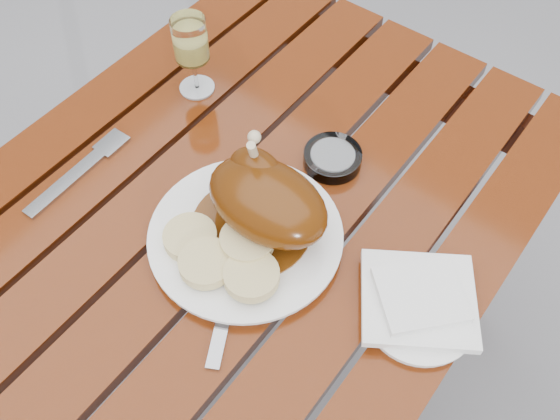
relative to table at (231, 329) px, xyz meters
The scene contains 11 objects.
ground 0.38m from the table, ahead, with size 60.00×60.00×0.00m, color slate.
table is the anchor object (origin of this frame).
dinner_plate 0.39m from the table, 11.14° to the left, with size 0.30×0.30×0.02m, color white.
roast_duck 0.45m from the table, 39.54° to the left, with size 0.21×0.19×0.14m.
bread_dumplings 0.42m from the table, 37.28° to the right, with size 0.20×0.14×0.03m.
wine_glass 0.55m from the table, 136.73° to the left, with size 0.06×0.06×0.15m, color #E7DC69.
side_plate 0.51m from the table, 10.59° to the left, with size 0.16×0.16×0.01m, color white.
napkin 0.51m from the table, 12.65° to the left, with size 0.16×0.15×0.01m, color white.
ashtray 0.45m from the table, 71.98° to the left, with size 0.10×0.10×0.02m, color #B2B7BC.
fork 0.46m from the table, 165.34° to the right, with size 0.02×0.20×0.01m, color gray.
knife 0.40m from the table, 41.35° to the right, with size 0.02×0.21×0.01m, color gray.
Camera 1 is at (0.41, -0.37, 1.55)m, focal length 40.00 mm.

